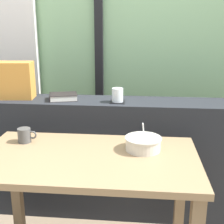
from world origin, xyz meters
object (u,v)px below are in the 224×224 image
(soup_bowl, at_px, (143,144))
(ceramic_mug, at_px, (25,135))
(closed_book, at_px, (63,97))
(coaster_square, at_px, (117,102))
(breakfast_table, at_px, (88,175))
(throw_pillow, at_px, (10,80))
(juice_glass, at_px, (118,95))

(soup_bowl, relative_size, ceramic_mug, 1.79)
(ceramic_mug, bearing_deg, closed_book, 73.61)
(soup_bowl, bearing_deg, coaster_square, 111.94)
(breakfast_table, relative_size, ceramic_mug, 10.39)
(closed_book, bearing_deg, throw_pillow, 178.81)
(breakfast_table, xyz_separation_m, closed_book, (-0.27, 0.59, 0.29))
(ceramic_mug, bearing_deg, breakfast_table, -21.63)
(breakfast_table, bearing_deg, coaster_square, 78.23)
(breakfast_table, distance_m, soup_bowl, 0.35)
(coaster_square, xyz_separation_m, soup_bowl, (0.18, -0.44, -0.12))
(coaster_square, bearing_deg, soup_bowl, -68.06)
(breakfast_table, xyz_separation_m, ceramic_mug, (-0.40, 0.16, 0.16))
(juice_glass, relative_size, soup_bowl, 0.46)
(coaster_square, bearing_deg, closed_book, 174.14)
(coaster_square, height_order, ceramic_mug, coaster_square)
(breakfast_table, relative_size, closed_book, 5.22)
(breakfast_table, distance_m, ceramic_mug, 0.46)
(closed_book, relative_size, throw_pillow, 0.70)
(breakfast_table, bearing_deg, throw_pillow, 137.51)
(throw_pillow, bearing_deg, juice_glass, -3.57)
(coaster_square, relative_size, ceramic_mug, 0.88)
(coaster_square, relative_size, juice_glass, 1.07)
(juice_glass, bearing_deg, breakfast_table, -101.77)
(closed_book, xyz_separation_m, ceramic_mug, (-0.13, -0.43, -0.13))
(juice_glass, xyz_separation_m, closed_book, (-0.39, 0.04, -0.03))
(juice_glass, bearing_deg, closed_book, 174.14)
(closed_book, bearing_deg, ceramic_mug, -106.39)
(closed_book, height_order, ceramic_mug, closed_book)
(juice_glass, xyz_separation_m, soup_bowl, (0.18, -0.44, -0.17))
(breakfast_table, distance_m, throw_pillow, 0.97)
(juice_glass, xyz_separation_m, throw_pillow, (-0.77, 0.05, 0.08))
(juice_glass, height_order, soup_bowl, juice_glass)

